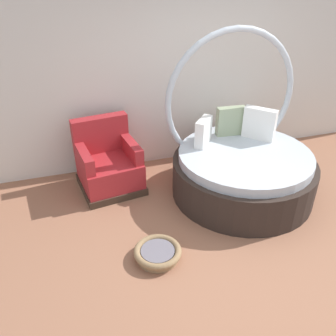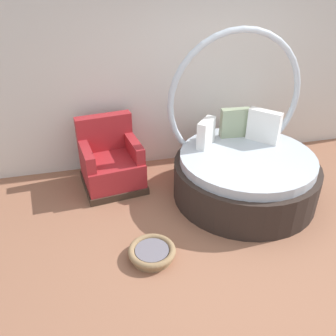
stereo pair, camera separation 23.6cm
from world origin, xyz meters
name	(u,v)px [view 1 (the left image)]	position (x,y,z in m)	size (l,w,h in m)	color
ground_plane	(249,249)	(0.00, 0.00, -0.01)	(8.00, 8.00, 0.02)	#936047
back_wall	(183,73)	(0.00, 2.29, 1.33)	(8.00, 0.12, 2.66)	silver
round_daybed	(241,164)	(0.42, 1.08, 0.41)	(1.86, 1.86, 2.08)	#2D231E
red_armchair	(108,165)	(-1.26, 1.71, 0.33)	(0.90, 0.90, 0.94)	#38281E
pet_basket	(158,253)	(-1.00, 0.17, 0.07)	(0.51, 0.51, 0.13)	#8E704C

